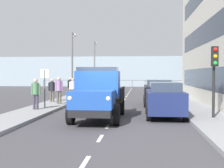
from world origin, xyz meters
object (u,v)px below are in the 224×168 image
object	(u,v)px
truck_vintage_blue	(98,95)
pedestrian_strolling	(73,87)
car_black_kerbside_1	(158,92)
lamp_post_promenade	(73,58)
car_navy_kerbside_near	(165,99)
car_silver_oppositeside_0	(98,87)
pedestrian_in_dark_coat	(36,91)
pedestrian_near_railing	(71,86)
car_white_oppositeside_1	(106,85)
pedestrian_with_bag	(52,88)
traffic_light_near	(214,66)
lamp_post_far	(95,61)
street_sign	(45,81)
pedestrian_couple_b	(59,88)

from	to	relation	value
truck_vintage_blue	pedestrian_strolling	xyz separation A→B (m)	(3.18, -8.60, -0.07)
car_black_kerbside_1	lamp_post_promenade	bearing A→B (deg)	-35.07
car_navy_kerbside_near	car_black_kerbside_1	size ratio (longest dim) A/B	0.86
car_silver_oppositeside_0	pedestrian_in_dark_coat	world-z (taller)	pedestrian_in_dark_coat
truck_vintage_blue	pedestrian_near_railing	size ratio (longest dim) A/B	3.29
lamp_post_promenade	truck_vintage_blue	bearing A→B (deg)	108.46
car_white_oppositeside_1	pedestrian_with_bag	world-z (taller)	pedestrian_with_bag
pedestrian_near_railing	car_silver_oppositeside_0	bearing A→B (deg)	-123.41
traffic_light_near	pedestrian_near_railing	bearing A→B (deg)	-48.23
car_black_kerbside_1	lamp_post_far	xyz separation A→B (m)	(6.86, -16.25, 2.85)
car_white_oppositeside_1	pedestrian_with_bag	size ratio (longest dim) A/B	2.48
traffic_light_near	street_sign	world-z (taller)	traffic_light_near
car_white_oppositeside_1	pedestrian_in_dark_coat	xyz separation A→B (m)	(1.99, 16.35, 0.26)
car_silver_oppositeside_0	truck_vintage_blue	bearing A→B (deg)	98.09
car_navy_kerbside_near	pedestrian_strolling	bearing A→B (deg)	-49.80
truck_vintage_blue	pedestrian_strolling	bearing A→B (deg)	-69.69
car_navy_kerbside_near	lamp_post_far	size ratio (longest dim) A/B	0.65
car_white_oppositeside_1	pedestrian_couple_b	distance (m)	13.31
pedestrian_near_railing	street_sign	distance (m)	6.99
car_black_kerbside_1	pedestrian_couple_b	xyz separation A→B (m)	(6.52, 1.12, 0.30)
street_sign	car_silver_oppositeside_0	bearing A→B (deg)	-100.08
truck_vintage_blue	car_white_oppositeside_1	bearing A→B (deg)	-84.36
car_white_oppositeside_1	pedestrian_with_bag	xyz separation A→B (m)	(2.45, 11.82, 0.21)
pedestrian_with_bag	lamp_post_far	xyz separation A→B (m)	(-0.56, -15.97, 2.65)
pedestrian_in_dark_coat	car_silver_oppositeside_0	bearing A→B (deg)	-100.64
truck_vintage_blue	pedestrian_near_railing	distance (m)	10.92
pedestrian_strolling	street_sign	size ratio (longest dim) A/B	0.73
car_black_kerbside_1	lamp_post_far	world-z (taller)	lamp_post_far
car_silver_oppositeside_0	traffic_light_near	bearing A→B (deg)	118.85
car_navy_kerbside_near	pedestrian_in_dark_coat	bearing A→B (deg)	-10.85
pedestrian_couple_b	traffic_light_near	bearing A→B (deg)	148.06
car_black_kerbside_1	pedestrian_with_bag	xyz separation A→B (m)	(7.42, -0.28, 0.21)
car_white_oppositeside_1	street_sign	size ratio (longest dim) A/B	1.80
pedestrian_with_bag	street_sign	world-z (taller)	street_sign
pedestrian_in_dark_coat	truck_vintage_blue	bearing A→B (deg)	147.16
traffic_light_near	car_white_oppositeside_1	bearing A→B (deg)	-69.14
truck_vintage_blue	pedestrian_near_railing	world-z (taller)	truck_vintage_blue
pedestrian_in_dark_coat	pedestrian_with_bag	bearing A→B (deg)	-84.23
car_silver_oppositeside_0	lamp_post_far	bearing A→B (deg)	-79.19
pedestrian_strolling	lamp_post_promenade	distance (m)	3.94
lamp_post_promenade	car_silver_oppositeside_0	bearing A→B (deg)	-144.46
car_white_oppositeside_1	pedestrian_with_bag	bearing A→B (deg)	78.28
pedestrian_couple_b	pedestrian_near_railing	world-z (taller)	pedestrian_couple_b
pedestrian_strolling	lamp_post_far	distance (m)	14.64
pedestrian_near_railing	traffic_light_near	size ratio (longest dim) A/B	0.54
pedestrian_strolling	street_sign	distance (m)	5.35
traffic_light_near	car_navy_kerbside_near	bearing A→B (deg)	-23.51
car_navy_kerbside_near	car_black_kerbside_1	bearing A→B (deg)	-90.00
pedestrian_couple_b	car_white_oppositeside_1	bearing A→B (deg)	-96.68
car_white_oppositeside_1	lamp_post_promenade	xyz separation A→B (m)	(2.03, 7.18, 2.61)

